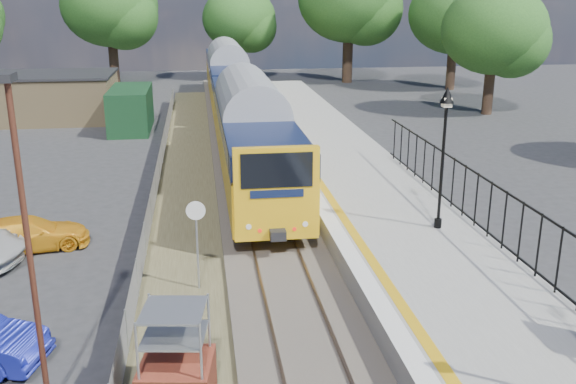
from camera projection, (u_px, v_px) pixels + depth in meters
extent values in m
plane|color=#2D2D30|center=(309.00, 364.00, 14.88)|extent=(120.00, 120.00, 0.00)
cube|color=#473F38|center=(264.00, 217.00, 24.31)|extent=(3.40, 80.00, 0.20)
cube|color=#4C472D|center=(187.00, 243.00, 22.05)|extent=(2.60, 70.00, 0.06)
cube|color=brown|center=(245.00, 215.00, 24.18)|extent=(0.07, 80.00, 0.14)
cube|color=brown|center=(283.00, 214.00, 24.37)|extent=(0.07, 80.00, 0.14)
cube|color=gray|center=(387.00, 221.00, 22.87)|extent=(5.00, 70.00, 0.90)
cube|color=silver|center=(325.00, 212.00, 22.44)|extent=(0.50, 70.00, 0.01)
cube|color=gold|center=(339.00, 211.00, 22.50)|extent=(0.30, 70.00, 0.01)
cylinder|color=black|center=(438.00, 223.00, 20.95)|extent=(0.24, 0.24, 0.30)
cylinder|color=black|center=(442.00, 168.00, 20.40)|extent=(0.10, 0.10, 3.70)
cube|color=black|center=(446.00, 108.00, 19.82)|extent=(0.08, 0.08, 0.30)
cube|color=beige|center=(447.00, 102.00, 19.77)|extent=(0.26, 0.26, 0.30)
cone|color=black|center=(447.00, 95.00, 19.70)|extent=(0.44, 0.44, 0.50)
cube|color=black|center=(533.00, 209.00, 17.33)|extent=(0.05, 26.00, 0.05)
cube|color=#9F865A|center=(53.00, 98.00, 43.10)|extent=(8.00, 6.00, 3.00)
cube|color=black|center=(50.00, 75.00, 42.64)|extent=(8.20, 6.20, 0.15)
cube|color=#153A1C|center=(131.00, 109.00, 40.11)|extent=(2.40, 6.00, 2.60)
cylinder|color=#332319|center=(114.00, 63.00, 60.26)|extent=(0.88, 0.88, 3.85)
ellipsoid|color=#24531B|center=(109.00, 5.00, 58.71)|extent=(8.80, 8.80, 7.48)
cylinder|color=#332319|center=(240.00, 63.00, 63.85)|extent=(0.72, 0.72, 3.15)
ellipsoid|color=#24531B|center=(239.00, 19.00, 62.58)|extent=(7.20, 7.20, 6.12)
cylinder|color=#332319|center=(347.00, 60.00, 61.24)|extent=(0.96, 0.96, 4.20)
cylinder|color=#332319|center=(451.00, 70.00, 56.74)|extent=(0.80, 0.80, 3.50)
ellipsoid|color=#24531B|center=(455.00, 14.00, 55.33)|extent=(8.00, 8.00, 6.80)
cylinder|color=#332319|center=(488.00, 92.00, 45.18)|extent=(0.72, 0.72, 3.15)
ellipsoid|color=#24531B|center=(494.00, 29.00, 43.91)|extent=(7.20, 7.20, 6.12)
cube|color=gold|center=(250.00, 141.00, 29.71)|extent=(2.80, 20.00, 1.90)
cube|color=#0F1939|center=(249.00, 113.00, 29.32)|extent=(2.82, 20.00, 0.90)
cube|color=black|center=(249.00, 113.00, 29.32)|extent=(2.82, 18.00, 0.70)
cube|color=black|center=(250.00, 165.00, 30.06)|extent=(2.00, 18.00, 0.45)
cube|color=gold|center=(228.00, 82.00, 49.18)|extent=(2.80, 20.00, 1.90)
cube|color=#0F1939|center=(227.00, 65.00, 48.80)|extent=(2.82, 20.00, 0.90)
cube|color=black|center=(227.00, 65.00, 48.80)|extent=(2.82, 18.00, 0.70)
cube|color=black|center=(228.00, 98.00, 49.53)|extent=(2.00, 18.00, 0.45)
cube|color=black|center=(277.00, 170.00, 19.65)|extent=(2.24, 0.04, 1.10)
cylinder|color=#999EA3|center=(197.00, 251.00, 18.25)|extent=(0.06, 0.06, 2.45)
cylinder|color=silver|center=(196.00, 211.00, 17.83)|extent=(0.55, 0.07, 0.55)
cylinder|color=#4C2619|center=(30.00, 258.00, 12.26)|extent=(0.12, 0.12, 6.78)
cube|color=black|center=(7.00, 77.00, 11.24)|extent=(0.25, 0.50, 0.15)
imported|color=orange|center=(29.00, 234.00, 21.39)|extent=(4.10, 2.33, 1.12)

